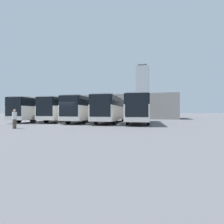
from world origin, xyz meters
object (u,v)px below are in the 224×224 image
at_px(bus_2, 87,109).
at_px(bus_3, 66,109).
at_px(bus_1, 111,109).
at_px(bus_0, 139,109).
at_px(pedestrian, 14,118).
at_px(bus_4, 42,109).

distance_m(bus_2, bus_3, 3.78).
bearing_deg(bus_1, bus_2, -8.16).
distance_m(bus_0, bus_2, 7.41).
xyz_separation_m(bus_2, pedestrian, (1.80, 10.62, -0.98)).
xyz_separation_m(bus_0, pedestrian, (9.20, 10.44, -0.98)).
xyz_separation_m(bus_1, bus_3, (7.40, -0.93, 0.00)).
xyz_separation_m(bus_1, bus_4, (11.11, -0.04, 0.00)).
distance_m(bus_1, pedestrian, 11.85).
bearing_deg(bus_1, pedestrian, 56.62).
distance_m(bus_0, bus_3, 11.15).
bearing_deg(bus_4, bus_2, 175.32).
bearing_deg(bus_4, pedestrian, 112.49).
distance_m(bus_0, bus_4, 14.81).
bearing_deg(bus_4, bus_0, 174.18).
bearing_deg(bus_1, bus_0, 174.24).
relative_size(bus_0, bus_2, 1.00).
bearing_deg(bus_1, bus_4, -5.84).
distance_m(bus_0, pedestrian, 13.95).
distance_m(bus_4, pedestrian, 11.94).
bearing_deg(bus_0, bus_1, -5.76).
relative_size(bus_1, pedestrian, 7.26).
bearing_deg(bus_3, pedestrian, 93.87).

